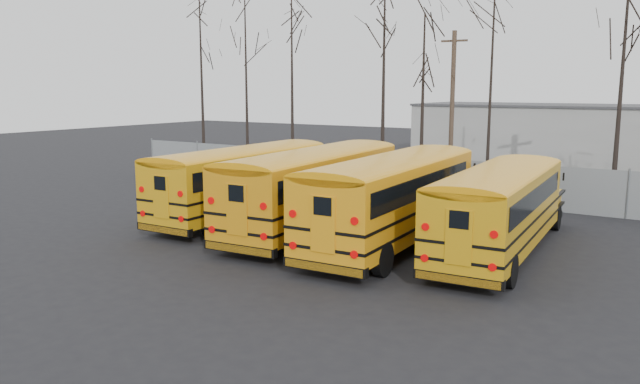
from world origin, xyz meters
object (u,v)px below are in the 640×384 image
Objects in this scene: bus_b at (317,182)px; bus_d at (501,203)px; utility_pole_left at (452,105)px; bus_c at (396,192)px; bus_a at (246,176)px.

bus_b is 1.09× the size of bus_d.
utility_pole_left is (-0.52, 15.01, 2.51)m from bus_b.
bus_b is 15.22m from utility_pole_left.
bus_d is at bearing 8.34° from bus_c.
bus_a reaches higher than bus_d.
bus_d is at bearing -1.91° from bus_a.
bus_c is at bearing -8.90° from bus_b.
bus_c is 3.48m from bus_d.
bus_b is at bearing -91.61° from utility_pole_left.
bus_b is 6.81m from bus_d.
bus_d is 16.57m from utility_pole_left.
bus_c is 1.08× the size of bus_d.
bus_a is 1.03× the size of bus_d.
utility_pole_left is at bearing 112.85° from bus_d.
bus_a is at bearing 171.49° from bus_c.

